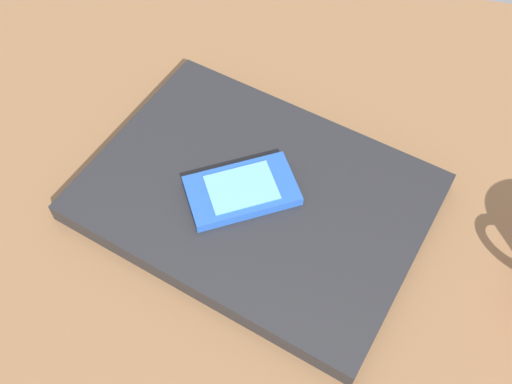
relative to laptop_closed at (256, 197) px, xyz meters
The scene contains 3 objects.
desk_surface 8.58cm from the laptop_closed, ahead, with size 120.00×80.00×3.00cm, color brown.
laptop_closed is the anchor object (origin of this frame).
cell_phone_on_laptop 2.24cm from the laptop_closed, 28.13° to the left, with size 12.34×10.71×1.20cm.
Camera 1 is at (-15.51, 31.84, 54.17)cm, focal length 41.83 mm.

